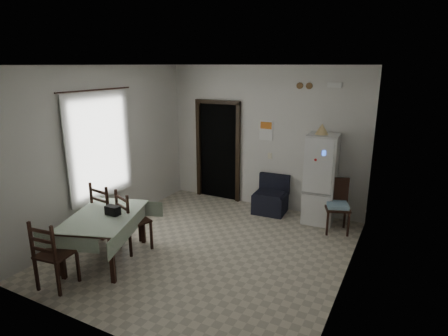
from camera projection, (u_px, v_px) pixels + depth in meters
ground at (210, 249)px, 6.11m from camera, size 4.50×4.50×0.00m
ceiling at (208, 65)px, 5.33m from camera, size 4.20×4.50×0.02m
wall_back at (264, 138)px, 7.64m from camera, size 4.20×0.02×2.90m
wall_front at (98, 213)px, 3.80m from camera, size 4.20×0.02×2.90m
wall_left at (107, 149)px, 6.66m from camera, size 0.02×4.50×2.90m
wall_right at (351, 183)px, 4.78m from camera, size 0.02×4.50×2.90m
doorway at (223, 150)px, 8.38m from camera, size 1.06×0.52×2.22m
window_recess at (96, 145)px, 6.48m from camera, size 0.10×1.20×1.60m
curtain at (100, 146)px, 6.43m from camera, size 0.02×1.45×1.85m
curtain_rod at (96, 90)px, 6.17m from camera, size 0.02×1.60×0.02m
calendar at (266, 130)px, 7.56m from camera, size 0.28×0.02×0.40m
calendar_image at (266, 125)px, 7.52m from camera, size 0.24×0.01×0.14m
light_switch at (270, 156)px, 7.65m from camera, size 0.08×0.02×0.12m
vent_left at (300, 86)px, 7.02m from camera, size 0.12×0.03×0.12m
vent_right at (309, 86)px, 6.94m from camera, size 0.12×0.03×0.12m
emergency_light at (335, 85)px, 6.70m from camera, size 0.25×0.07×0.09m
fridge at (321, 179)px, 6.95m from camera, size 0.58×0.58×1.69m
tan_cone at (322, 129)px, 6.69m from camera, size 0.25×0.25×0.19m
navy_seat at (270, 195)px, 7.51m from camera, size 0.66×0.64×0.75m
corner_chair at (337, 207)px, 6.62m from camera, size 0.53×0.53×0.96m
dining_table at (106, 237)px, 5.70m from camera, size 1.35×1.64×0.73m
black_bag at (113, 210)px, 5.59m from camera, size 0.21×0.13×0.14m
dining_chair_far_left at (111, 213)px, 6.19m from camera, size 0.51×0.51×1.08m
dining_chair_far_right at (134, 220)px, 5.98m from camera, size 0.56×0.56×1.02m
dining_chair_near_head at (55, 253)px, 4.96m from camera, size 0.47×0.47×0.99m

